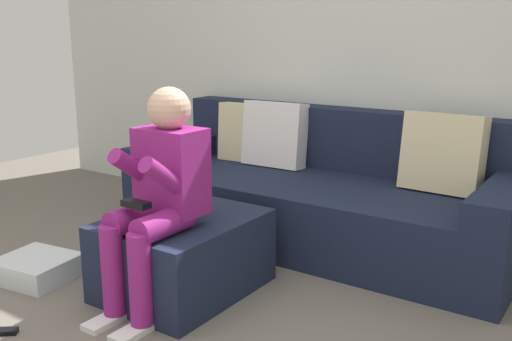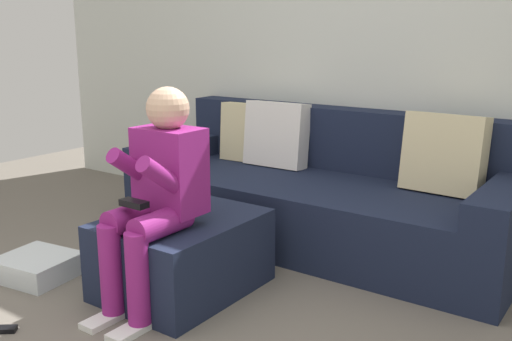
% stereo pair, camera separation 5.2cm
% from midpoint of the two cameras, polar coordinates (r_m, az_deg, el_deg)
% --- Properties ---
extents(wall_back, '(6.06, 0.10, 2.60)m').
position_cam_midpoint_polar(wall_back, '(3.98, 11.15, 12.98)').
color(wall_back, silver).
rests_on(wall_back, ground_plane).
extents(couch_sectional, '(2.49, 0.98, 0.88)m').
position_cam_midpoint_polar(couch_sectional, '(3.75, 5.99, -2.21)').
color(couch_sectional, '#192138').
rests_on(couch_sectional, ground_plane).
extents(ottoman, '(0.63, 0.80, 0.40)m').
position_cam_midpoint_polar(ottoman, '(3.04, -7.70, -8.24)').
color(ottoman, '#192138').
rests_on(ottoman, ground_plane).
extents(person_seated, '(0.33, 0.60, 1.08)m').
position_cam_midpoint_polar(person_seated, '(2.77, -10.18, -1.85)').
color(person_seated, '#8C1E72').
rests_on(person_seated, ground_plane).
extents(storage_bin, '(0.43, 0.40, 0.12)m').
position_cam_midpoint_polar(storage_bin, '(3.44, -21.33, -8.99)').
color(storage_bin, silver).
rests_on(storage_bin, ground_plane).
extents(remote_by_storage_bin, '(0.18, 0.11, 0.02)m').
position_cam_midpoint_polar(remote_by_storage_bin, '(3.39, -15.90, -9.80)').
color(remote_by_storage_bin, black).
rests_on(remote_by_storage_bin, ground_plane).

